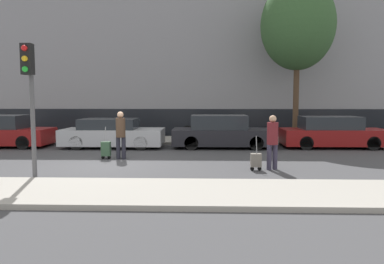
% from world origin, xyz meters
% --- Properties ---
extents(ground_plane, '(80.00, 80.00, 0.00)m').
position_xyz_m(ground_plane, '(0.00, 0.00, 0.00)').
color(ground_plane, '#424244').
extents(sidewalk_near, '(28.00, 2.50, 0.12)m').
position_xyz_m(sidewalk_near, '(0.00, -3.75, 0.06)').
color(sidewalk_near, '#A39E93').
rests_on(sidewalk_near, ground_plane).
extents(sidewalk_far, '(28.00, 3.00, 0.12)m').
position_xyz_m(sidewalk_far, '(0.00, 7.00, 0.06)').
color(sidewalk_far, '#A39E93').
rests_on(sidewalk_far, ground_plane).
extents(building_facade, '(28.00, 2.70, 9.94)m').
position_xyz_m(building_facade, '(0.00, 10.52, 4.96)').
color(building_facade, gray).
rests_on(building_facade, ground_plane).
extents(parked_car_0, '(4.29, 1.86, 1.44)m').
position_xyz_m(parked_car_0, '(-6.02, 4.54, 0.67)').
color(parked_car_0, maroon).
rests_on(parked_car_0, ground_plane).
extents(parked_car_1, '(4.46, 1.91, 1.30)m').
position_xyz_m(parked_car_1, '(-0.94, 4.46, 0.62)').
color(parked_car_1, '#B7BABF').
rests_on(parked_car_1, ground_plane).
extents(parked_car_2, '(4.45, 1.85, 1.46)m').
position_xyz_m(parked_car_2, '(3.96, 4.57, 0.68)').
color(parked_car_2, black).
rests_on(parked_car_2, ground_plane).
extents(parked_car_3, '(4.55, 1.72, 1.40)m').
position_xyz_m(parked_car_3, '(8.90, 4.68, 0.66)').
color(parked_car_3, maroon).
rests_on(parked_car_3, ground_plane).
extents(pedestrian_left, '(0.35, 0.34, 1.73)m').
position_xyz_m(pedestrian_left, '(0.16, 1.25, 0.98)').
color(pedestrian_left, '#23232D').
rests_on(pedestrian_left, ground_plane).
extents(trolley_left, '(0.34, 0.29, 1.18)m').
position_xyz_m(trolley_left, '(-0.39, 1.25, 0.38)').
color(trolley_left, '#335138').
rests_on(trolley_left, ground_plane).
extents(pedestrian_right, '(0.34, 0.34, 1.69)m').
position_xyz_m(pedestrian_right, '(5.28, -0.57, 0.96)').
color(pedestrian_right, '#383347').
rests_on(pedestrian_right, ground_plane).
extents(trolley_right, '(0.34, 0.29, 1.06)m').
position_xyz_m(trolley_right, '(4.76, -0.74, 0.32)').
color(trolley_right, slate).
rests_on(trolley_right, ground_plane).
extents(traffic_light, '(0.28, 0.47, 3.61)m').
position_xyz_m(traffic_light, '(-1.41, -2.36, 2.58)').
color(traffic_light, '#515154').
rests_on(traffic_light, ground_plane).
extents(parked_bicycle, '(1.77, 0.06, 0.96)m').
position_xyz_m(parked_bicycle, '(2.87, 6.65, 0.49)').
color(parked_bicycle, black).
rests_on(parked_bicycle, sidewalk_far).
extents(bare_tree_near_crossing, '(3.62, 3.62, 7.90)m').
position_xyz_m(bare_tree_near_crossing, '(7.76, 6.85, 5.79)').
color(bare_tree_near_crossing, '#4C3826').
rests_on(bare_tree_near_crossing, sidewalk_far).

